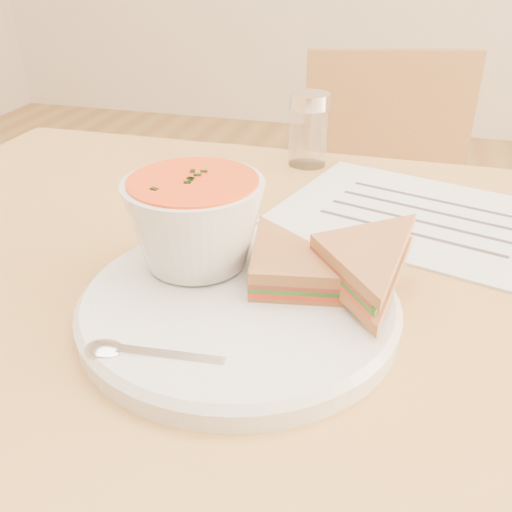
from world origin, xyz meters
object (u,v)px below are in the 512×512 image
(dining_table, at_px, (259,499))
(chair_far, at_px, (387,261))
(plate, at_px, (239,307))
(condiment_shaker, at_px, (308,130))
(soup_bowl, at_px, (195,227))

(dining_table, xyz_separation_m, chair_far, (0.12, 0.63, 0.04))
(chair_far, distance_m, plate, 0.81)
(chair_far, distance_m, condiment_shaker, 0.53)
(dining_table, height_order, plate, plate)
(dining_table, distance_m, condiment_shaker, 0.52)
(dining_table, distance_m, chair_far, 0.65)
(plate, bearing_deg, condiment_shaker, 92.16)
(soup_bowl, bearing_deg, plate, -37.06)
(chair_far, bearing_deg, plate, 67.37)
(dining_table, bearing_deg, chair_far, 79.14)
(dining_table, xyz_separation_m, soup_bowl, (-0.05, -0.06, 0.44))
(chair_far, xyz_separation_m, condiment_shaker, (-0.13, -0.34, 0.38))
(dining_table, height_order, soup_bowl, soup_bowl)
(chair_far, height_order, condiment_shaker, condiment_shaker)
(plate, height_order, soup_bowl, soup_bowl)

